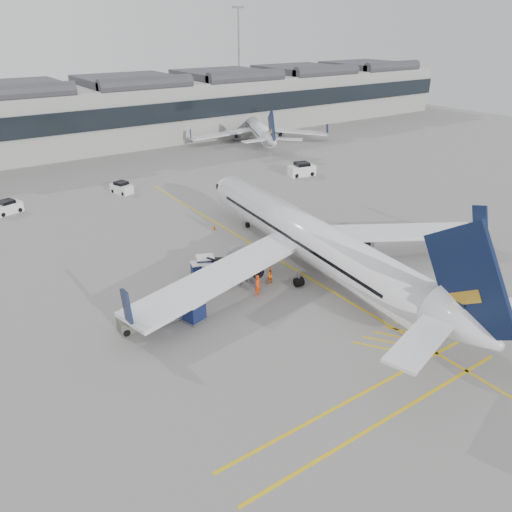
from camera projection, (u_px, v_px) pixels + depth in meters
ground at (248, 334)px, 38.92m from camera, size 220.00×220.00×0.00m
terminal at (26, 119)px, 89.80m from camera, size 200.00×20.45×12.40m
apron_markings at (275, 257)px, 51.50m from camera, size 0.25×60.00×0.01m
airliner_main at (312, 240)px, 47.25m from camera, size 38.67×42.43×11.29m
airliner_far at (258, 129)px, 100.63m from camera, size 26.29×29.03×8.25m
belt_loader at (216, 270)px, 47.63m from camera, size 5.05×3.14×2.01m
baggage_cart_a at (206, 265)px, 47.60m from camera, size 2.22×2.06×1.89m
baggage_cart_b at (199, 270)px, 47.01m from camera, size 1.83×1.64×1.61m
baggage_cart_c at (167, 309)px, 40.31m from camera, size 1.84×1.52×1.93m
baggage_cart_d at (194, 311)px, 40.18m from camera, size 1.96×1.77×1.72m
ramp_agent_a at (258, 285)px, 43.94m from camera, size 0.86×0.72×2.01m
ramp_agent_b at (269, 275)px, 46.10m from camera, size 0.86×0.69×1.68m
pushback_tug at (135, 321)px, 39.35m from camera, size 2.69×1.77×1.45m
safety_cone_nose at (214, 227)px, 58.35m from camera, size 0.39×0.39×0.54m
safety_cone_engine at (319, 255)px, 51.51m from camera, size 0.33×0.33×0.46m
service_van_left at (8, 207)px, 63.07m from camera, size 3.69×2.63×1.71m
service_van_mid at (122, 188)px, 70.52m from camera, size 2.58×3.58×1.66m
service_van_right at (302, 170)px, 78.46m from camera, size 4.44×2.83×2.11m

